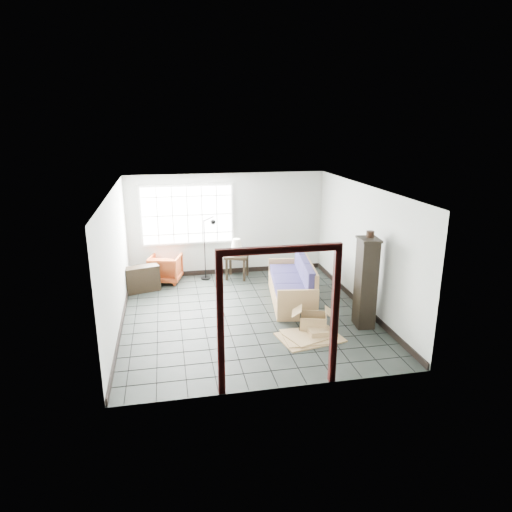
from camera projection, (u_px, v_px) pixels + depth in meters
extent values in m
plane|color=black|center=(246.00, 315.00, 9.42)|extent=(5.50, 5.50, 0.00)
cube|color=#BABFB8|center=(227.00, 225.00, 11.63)|extent=(5.00, 0.02, 2.60)
cube|color=#BABFB8|center=(280.00, 308.00, 6.47)|extent=(5.00, 0.02, 2.60)
cube|color=#BABFB8|center=(116.00, 262.00, 8.58)|extent=(0.02, 5.50, 2.60)
cube|color=#BABFB8|center=(364.00, 248.00, 9.52)|extent=(0.02, 5.50, 2.60)
cube|color=white|center=(246.00, 189.00, 8.68)|extent=(5.00, 5.50, 0.02)
cube|color=black|center=(228.00, 271.00, 11.97)|extent=(4.95, 0.03, 0.12)
cube|color=black|center=(122.00, 322.00, 8.94)|extent=(0.03, 5.45, 0.12)
cube|color=black|center=(359.00, 303.00, 9.87)|extent=(0.03, 5.45, 0.12)
cube|color=silver|center=(187.00, 215.00, 11.32)|extent=(2.32, 0.06, 1.52)
cube|color=white|center=(187.00, 215.00, 11.29)|extent=(2.20, 0.02, 1.40)
cube|color=#330D0B|center=(220.00, 328.00, 6.43)|extent=(0.10, 0.08, 2.10)
cube|color=#330D0B|center=(335.00, 318.00, 6.74)|extent=(0.10, 0.08, 2.10)
cube|color=#330D0B|center=(280.00, 250.00, 6.27)|extent=(1.80, 0.08, 0.10)
cube|color=#AA884C|center=(291.00, 293.00, 10.10)|extent=(1.12, 2.16, 0.37)
cube|color=#AA884C|center=(298.00, 305.00, 9.04)|extent=(0.83, 0.18, 0.66)
cube|color=#AA884C|center=(286.00, 271.00, 11.07)|extent=(0.83, 0.18, 0.66)
cube|color=#AA884C|center=(308.00, 276.00, 10.01)|extent=(0.38, 2.06, 0.72)
cube|color=#1F1B43|center=(294.00, 293.00, 9.37)|extent=(0.83, 0.76, 0.17)
cube|color=#1F1B43|center=(309.00, 281.00, 9.31)|extent=(0.24, 0.67, 0.54)
cube|color=#1F1B43|center=(290.00, 281.00, 10.02)|extent=(0.83, 0.76, 0.17)
cube|color=#1F1B43|center=(304.00, 271.00, 9.96)|extent=(0.24, 0.67, 0.54)
cube|color=#1F1B43|center=(287.00, 272.00, 10.67)|extent=(0.83, 0.76, 0.17)
cube|color=#1F1B43|center=(300.00, 261.00, 10.62)|extent=(0.24, 0.67, 0.54)
imported|color=maroon|center=(166.00, 267.00, 11.26)|extent=(0.88, 0.84, 0.75)
cube|color=black|center=(237.00, 256.00, 11.47)|extent=(0.72, 0.72, 0.07)
cube|color=black|center=(227.00, 270.00, 11.38)|extent=(0.07, 0.07, 0.56)
cube|color=black|center=(244.00, 270.00, 11.31)|extent=(0.07, 0.07, 0.56)
cube|color=black|center=(230.00, 264.00, 11.80)|extent=(0.07, 0.07, 0.56)
cube|color=black|center=(247.00, 265.00, 11.73)|extent=(0.07, 0.07, 0.56)
cylinder|color=black|center=(237.00, 252.00, 11.38)|extent=(0.13, 0.13, 0.15)
cylinder|color=black|center=(237.00, 248.00, 11.34)|extent=(0.03, 0.03, 0.11)
cone|color=beige|center=(237.00, 243.00, 11.31)|extent=(0.34, 0.34, 0.21)
cube|color=silver|center=(236.00, 253.00, 11.41)|extent=(0.31, 0.26, 0.10)
cylinder|color=black|center=(231.00, 254.00, 11.36)|extent=(0.03, 0.06, 0.06)
cylinder|color=black|center=(206.00, 278.00, 11.56)|extent=(0.28, 0.28, 0.03)
cylinder|color=black|center=(205.00, 250.00, 11.34)|extent=(0.03, 0.03, 1.50)
cylinder|color=black|center=(208.00, 219.00, 11.08)|extent=(0.25, 0.06, 0.13)
sphere|color=black|center=(213.00, 222.00, 11.06)|extent=(0.15, 0.15, 0.13)
cube|color=black|center=(142.00, 279.00, 10.63)|extent=(0.84, 0.52, 0.61)
cube|color=black|center=(142.00, 279.00, 10.62)|extent=(0.78, 0.46, 0.03)
cube|color=black|center=(366.00, 283.00, 8.69)|extent=(0.37, 0.46, 1.74)
cube|color=black|center=(369.00, 239.00, 8.44)|extent=(0.41, 0.51, 0.04)
cylinder|color=black|center=(370.00, 234.00, 8.50)|extent=(0.18, 0.18, 0.11)
cube|color=olive|center=(313.00, 330.00, 8.72)|extent=(0.58, 0.52, 0.02)
cube|color=black|center=(300.00, 322.00, 8.70)|extent=(0.14, 0.37, 0.33)
cube|color=olive|center=(326.00, 323.00, 8.65)|extent=(0.14, 0.37, 0.33)
cube|color=olive|center=(313.00, 327.00, 8.49)|extent=(0.46, 0.17, 0.33)
cube|color=olive|center=(313.00, 318.00, 8.86)|extent=(0.46, 0.17, 0.33)
cube|color=olive|center=(297.00, 311.00, 8.65)|extent=(0.29, 0.42, 0.13)
cube|color=olive|center=(330.00, 312.00, 8.58)|extent=(0.29, 0.42, 0.13)
cube|color=olive|center=(310.00, 337.00, 8.41)|extent=(1.25, 0.99, 0.02)
cube|color=olive|center=(310.00, 336.00, 8.40)|extent=(0.99, 0.73, 0.02)
cube|color=olive|center=(310.00, 335.00, 8.39)|extent=(1.00, 0.86, 0.02)
cube|color=olive|center=(318.00, 332.00, 8.38)|extent=(0.34, 0.27, 0.09)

